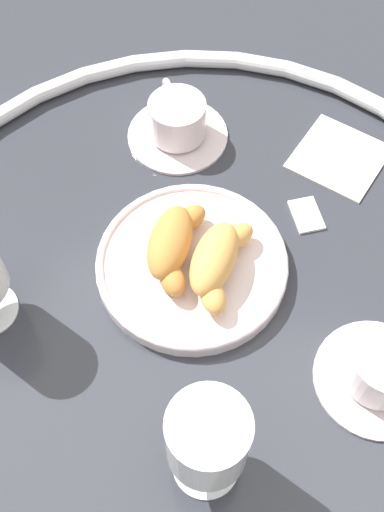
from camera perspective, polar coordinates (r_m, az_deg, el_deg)
ground_plane at (r=0.75m, az=0.59°, el=-3.31°), size 2.20×2.20×0.00m
table_chrome_rim at (r=0.74m, az=0.60°, el=-2.88°), size 0.79×0.79×0.02m
pastry_plate at (r=0.76m, az=0.00°, el=-0.72°), size 0.23×0.23×0.02m
croissant_large at (r=0.74m, az=-1.71°, el=1.11°), size 0.14×0.07×0.04m
croissant_small at (r=0.73m, az=2.22°, el=-0.37°), size 0.14×0.06×0.04m
coffee_cup_near at (r=0.87m, az=-1.33°, el=11.74°), size 0.14×0.14×0.06m
coffee_cup_far at (r=0.71m, az=16.50°, el=-9.78°), size 0.14×0.14×0.06m
juice_glass_left at (r=0.60m, az=1.40°, el=-16.03°), size 0.08×0.08×0.14m
sugar_packet at (r=0.82m, az=10.12°, el=3.68°), size 0.06×0.06×0.01m
folded_napkin at (r=0.89m, az=12.92°, el=8.60°), size 0.13×0.13×0.01m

